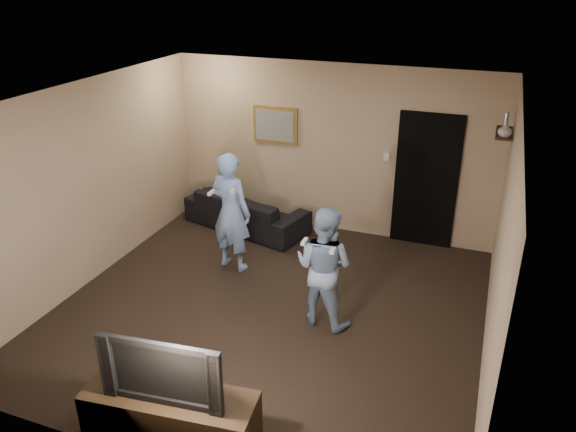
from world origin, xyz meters
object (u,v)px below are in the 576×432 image
at_px(sofa, 247,211).
at_px(wii_player_left, 231,212).
at_px(television, 166,366).
at_px(wii_player_right, 324,267).
at_px(tv_console, 172,419).

distance_m(sofa, wii_player_left, 1.38).
xyz_separation_m(television, wii_player_right, (0.68, 2.23, -0.10)).
bearing_deg(television, tv_console, 0.00).
xyz_separation_m(tv_console, television, (0.00, 0.00, 0.58)).
bearing_deg(sofa, television, 120.48).
height_order(tv_console, wii_player_right, wii_player_right).
bearing_deg(wii_player_right, sofa, 133.15).
height_order(sofa, wii_player_right, wii_player_right).
distance_m(tv_console, television, 0.58).
distance_m(sofa, television, 4.47).
height_order(tv_console, television, television).
height_order(wii_player_left, wii_player_right, wii_player_left).
bearing_deg(tv_console, wii_player_right, 66.62).
bearing_deg(wii_player_right, television, -107.06).
xyz_separation_m(sofa, television, (1.22, -4.26, 0.54)).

